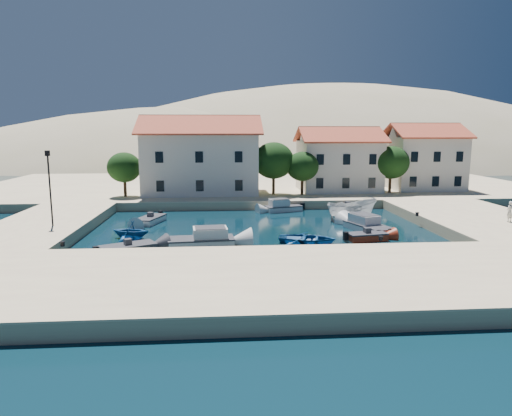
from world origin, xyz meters
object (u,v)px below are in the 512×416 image
(building_mid, at_px, (338,158))
(rowboat_south, at_px, (307,243))
(building_left, at_px, (201,154))
(pedestrian, at_px, (509,212))
(boat_east, at_px, (352,219))
(cabin_cruiser_south, at_px, (201,240))
(lamppost, at_px, (49,181))
(cabin_cruiser_east, at_px, (369,226))
(building_right, at_px, (423,156))

(building_mid, distance_m, rowboat_south, 26.45)
(building_left, relative_size, pedestrian, 8.14)
(building_mid, xyz_separation_m, boat_east, (-2.35, -15.13, -5.22))
(cabin_cruiser_south, relative_size, boat_east, 0.92)
(lamppost, height_order, rowboat_south, lamppost)
(boat_east, relative_size, pedestrian, 3.15)
(building_left, bearing_deg, cabin_cruiser_south, -87.63)
(cabin_cruiser_south, height_order, cabin_cruiser_east, same)
(cabin_cruiser_south, relative_size, cabin_cruiser_east, 0.95)
(building_mid, xyz_separation_m, cabin_cruiser_east, (-2.43, -20.69, -4.75))
(building_left, xyz_separation_m, lamppost, (-11.50, -20.00, -1.18))
(lamppost, height_order, cabin_cruiser_east, lamppost)
(cabin_cruiser_east, distance_m, boat_east, 5.58)
(cabin_cruiser_south, bearing_deg, boat_east, 28.13)
(building_right, distance_m, cabin_cruiser_south, 39.14)
(building_right, xyz_separation_m, lamppost, (-41.50, -22.00, -0.72))
(building_right, distance_m, boat_east, 22.27)
(building_left, distance_m, pedestrian, 34.98)
(lamppost, xyz_separation_m, cabin_cruiser_east, (27.07, 0.31, -4.28))
(building_mid, height_order, rowboat_south, building_mid)
(lamppost, distance_m, rowboat_south, 21.68)
(cabin_cruiser_east, bearing_deg, rowboat_south, 102.01)
(rowboat_south, bearing_deg, boat_east, -19.41)
(building_mid, relative_size, lamppost, 1.69)
(building_right, height_order, boat_east, building_right)
(building_mid, relative_size, cabin_cruiser_east, 1.91)
(pedestrian, bearing_deg, lamppost, -28.63)
(building_left, distance_m, cabin_cruiser_south, 24.43)
(lamppost, bearing_deg, boat_east, 12.20)
(building_mid, relative_size, rowboat_south, 2.32)
(building_left, relative_size, cabin_cruiser_south, 2.81)
(building_left, height_order, rowboat_south, building_left)
(building_left, bearing_deg, cabin_cruiser_east, -51.66)
(building_right, bearing_deg, building_left, -176.19)
(lamppost, bearing_deg, building_left, 60.10)
(cabin_cruiser_south, bearing_deg, lamppost, 157.88)
(building_left, xyz_separation_m, boat_east, (15.65, -14.13, -5.94))
(cabin_cruiser_south, relative_size, pedestrian, 2.90)
(building_mid, height_order, building_right, building_right)
(lamppost, height_order, cabin_cruiser_south, lamppost)
(building_right, bearing_deg, cabin_cruiser_south, -138.37)
(rowboat_south, bearing_deg, cabin_cruiser_east, -44.23)
(building_mid, xyz_separation_m, rowboat_south, (-8.63, -24.45, -5.22))
(lamppost, relative_size, cabin_cruiser_east, 1.13)
(rowboat_south, relative_size, cabin_cruiser_east, 0.83)
(boat_east, distance_m, pedestrian, 13.94)
(cabin_cruiser_east, bearing_deg, building_right, -52.80)
(cabin_cruiser_east, bearing_deg, boat_east, -20.01)
(building_right, distance_m, cabin_cruiser_east, 26.53)
(cabin_cruiser_east, bearing_deg, lamppost, 71.47)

